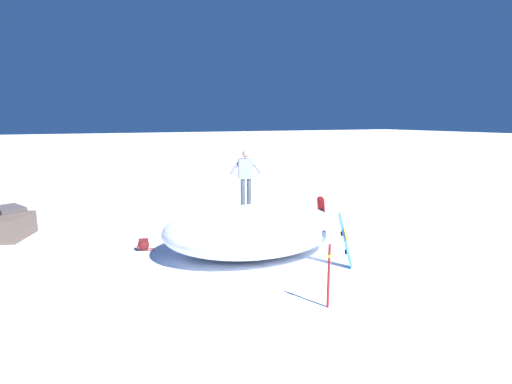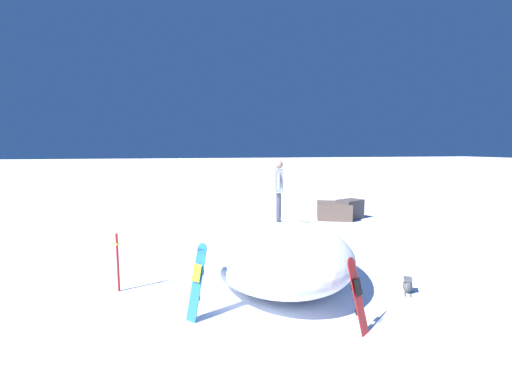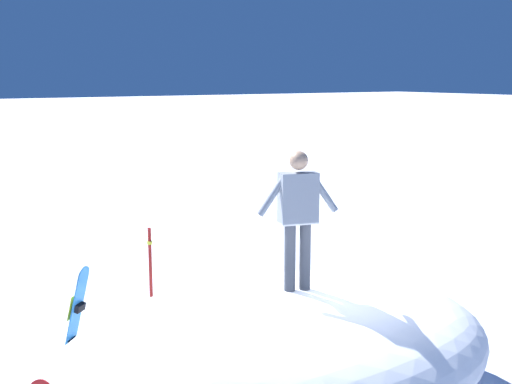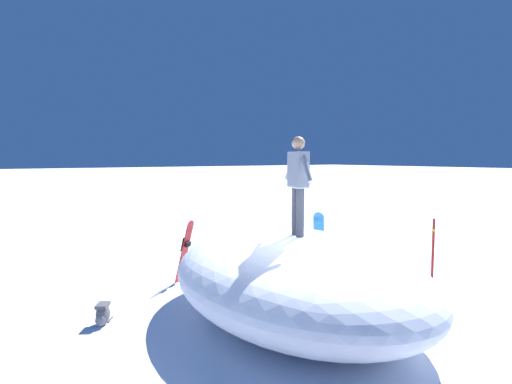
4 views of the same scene
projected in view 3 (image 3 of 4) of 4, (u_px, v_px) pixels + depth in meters
The scene contains 4 objects.
snow_mound at pixel (281, 351), 8.13m from camera, with size 5.84×4.06×1.63m, color white.
snowboarder_standing at pixel (298, 210), 7.82m from camera, with size 0.37×1.04×1.75m.
snowboard_secondary_upright at pixel (75, 319), 9.10m from camera, with size 0.51×0.50×1.65m.
trail_marker_pole at pixel (150, 266), 11.72m from camera, with size 0.10×0.10×1.54m.
Camera 3 is at (-5.89, 4.88, 4.27)m, focal length 44.81 mm.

